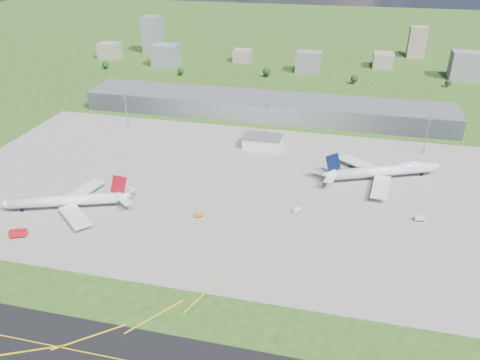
% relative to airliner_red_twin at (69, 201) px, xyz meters
% --- Properties ---
extents(ground, '(1400.00, 1400.00, 0.00)m').
position_rel_airliner_red_twin_xyz_m(ground, '(77.16, 156.53, -5.18)').
color(ground, '#274D18').
rests_on(ground, ground).
extents(apron, '(360.00, 190.00, 0.08)m').
position_rel_airliner_red_twin_xyz_m(apron, '(87.16, 46.53, -5.14)').
color(apron, gray).
rests_on(apron, ground).
extents(terminal, '(300.00, 42.00, 15.00)m').
position_rel_airliner_red_twin_xyz_m(terminal, '(77.16, 171.53, 2.32)').
color(terminal, gray).
rests_on(terminal, ground).
extents(ops_building, '(26.00, 16.00, 8.00)m').
position_rel_airliner_red_twin_xyz_m(ops_building, '(87.16, 106.53, -1.18)').
color(ops_building, silver).
rests_on(ops_building, ground).
extents(mast_west, '(3.50, 2.00, 25.90)m').
position_rel_airliner_red_twin_xyz_m(mast_west, '(-22.84, 121.53, 12.53)').
color(mast_west, gray).
rests_on(mast_west, ground).
extents(mast_center, '(3.50, 2.00, 25.90)m').
position_rel_airliner_red_twin_xyz_m(mast_center, '(87.16, 121.53, 12.53)').
color(mast_center, gray).
rests_on(mast_center, ground).
extents(mast_east, '(3.50, 2.00, 25.90)m').
position_rel_airliner_red_twin_xyz_m(mast_east, '(197.16, 121.53, 12.53)').
color(mast_east, gray).
rests_on(mast_east, ground).
extents(airliner_red_twin, '(68.46, 51.97, 19.44)m').
position_rel_airliner_red_twin_xyz_m(airliner_red_twin, '(0.00, 0.00, 0.00)').
color(airliner_red_twin, silver).
rests_on(airliner_red_twin, ground).
extents(airliner_blue_quad, '(73.85, 56.12, 20.34)m').
position_rel_airliner_red_twin_xyz_m(airliner_blue_quad, '(169.02, 76.14, 0.47)').
color(airliner_blue_quad, silver).
rests_on(airliner_blue_quad, ground).
extents(fire_truck, '(8.77, 6.07, 3.64)m').
position_rel_airliner_red_twin_xyz_m(fire_truck, '(-10.67, -29.95, -3.36)').
color(fire_truck, red).
rests_on(fire_truck, ground).
extents(tug_yellow, '(4.19, 4.15, 1.85)m').
position_rel_airliner_red_twin_xyz_m(tug_yellow, '(71.20, 8.34, -4.22)').
color(tug_yellow, orange).
rests_on(tug_yellow, ground).
extents(van_white_near, '(3.49, 5.54, 2.61)m').
position_rel_airliner_red_twin_xyz_m(van_white_near, '(122.11, 24.74, -3.86)').
color(van_white_near, silver).
rests_on(van_white_near, ground).
extents(van_white_far, '(5.35, 3.10, 2.59)m').
position_rel_airliner_red_twin_xyz_m(van_white_far, '(186.09, 31.68, -3.87)').
color(van_white_far, silver).
rests_on(van_white_far, ground).
extents(bldg_far_w, '(24.00, 20.00, 18.00)m').
position_rel_airliner_red_twin_xyz_m(bldg_far_w, '(-142.84, 326.53, 3.82)').
color(bldg_far_w, gray).
rests_on(bldg_far_w, ground).
extents(bldg_w, '(28.00, 22.00, 24.00)m').
position_rel_airliner_red_twin_xyz_m(bldg_w, '(-62.84, 306.53, 6.82)').
color(bldg_w, slate).
rests_on(bldg_w, ground).
extents(bldg_cw, '(20.00, 18.00, 14.00)m').
position_rel_airliner_red_twin_xyz_m(bldg_cw, '(17.16, 346.53, 1.82)').
color(bldg_cw, gray).
rests_on(bldg_cw, ground).
extents(bldg_c, '(26.00, 20.00, 22.00)m').
position_rel_airliner_red_twin_xyz_m(bldg_c, '(97.16, 316.53, 5.82)').
color(bldg_c, slate).
rests_on(bldg_c, ground).
extents(bldg_ce, '(22.00, 24.00, 16.00)m').
position_rel_airliner_red_twin_xyz_m(bldg_ce, '(177.16, 356.53, 2.82)').
color(bldg_ce, gray).
rests_on(bldg_ce, ground).
extents(bldg_e, '(30.00, 22.00, 28.00)m').
position_rel_airliner_red_twin_xyz_m(bldg_e, '(257.16, 326.53, 8.82)').
color(bldg_e, slate).
rests_on(bldg_e, ground).
extents(bldg_tall_w, '(22.00, 20.00, 44.00)m').
position_rel_airliner_red_twin_xyz_m(bldg_tall_w, '(-102.84, 366.53, 16.82)').
color(bldg_tall_w, slate).
rests_on(bldg_tall_w, ground).
extents(bldg_tall_e, '(20.00, 18.00, 36.00)m').
position_rel_airliner_red_twin_xyz_m(bldg_tall_e, '(217.16, 416.53, 12.82)').
color(bldg_tall_e, gray).
rests_on(bldg_tall_e, ground).
extents(tree_far_w, '(7.20, 7.20, 8.80)m').
position_rel_airliner_red_twin_xyz_m(tree_far_w, '(-122.84, 276.53, 0.01)').
color(tree_far_w, '#382314').
rests_on(tree_far_w, ground).
extents(tree_w, '(6.75, 6.75, 8.25)m').
position_rel_airliner_red_twin_xyz_m(tree_w, '(-32.84, 271.53, -0.32)').
color(tree_w, '#382314').
rests_on(tree_w, ground).
extents(tree_c, '(8.10, 8.10, 9.90)m').
position_rel_airliner_red_twin_xyz_m(tree_c, '(57.16, 286.53, 0.66)').
color(tree_c, '#382314').
rests_on(tree_c, ground).
extents(tree_e, '(7.65, 7.65, 9.35)m').
position_rel_airliner_red_twin_xyz_m(tree_e, '(147.16, 281.53, 0.33)').
color(tree_e, '#382314').
rests_on(tree_e, ground).
extents(tree_far_e, '(6.30, 6.30, 7.70)m').
position_rel_airliner_red_twin_xyz_m(tree_far_e, '(237.16, 291.53, -0.64)').
color(tree_far_e, '#382314').
rests_on(tree_far_e, ground).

